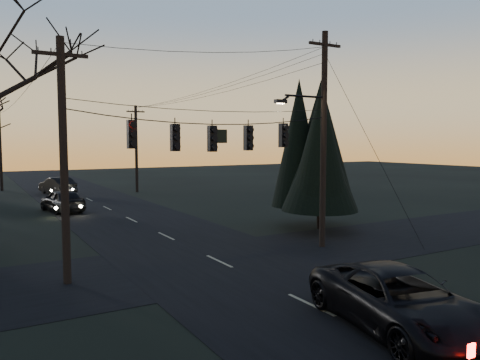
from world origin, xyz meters
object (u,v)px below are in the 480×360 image
utility_pole_right (322,247)px  sedan_oncoming_a (62,201)px  utility_pole_far_r (137,192)px  suv_near (400,301)px  utility_pole_far_l (2,191)px  utility_pole_left (68,284)px  evergreen_right (321,146)px  sedan_oncoming_b (57,186)px

utility_pole_right → sedan_oncoming_a: 19.79m
utility_pole_far_r → suv_near: utility_pole_far_r is taller
utility_pole_far_l → utility_pole_left: bearing=-90.0°
utility_pole_right → utility_pole_left: utility_pole_right is taller
utility_pole_right → utility_pole_left: bearing=180.0°
utility_pole_right → utility_pole_left: 11.50m
evergreen_right → utility_pole_far_r: bearing=96.9°
utility_pole_far_r → suv_near: 36.99m
suv_near → sedan_oncoming_b: 38.63m
suv_near → sedan_oncoming_a: sedan_oncoming_a is taller
sedan_oncoming_a → sedan_oncoming_b: 12.22m
sedan_oncoming_a → sedan_oncoming_b: size_ratio=0.98×
utility_pole_far_r → sedan_oncoming_b: utility_pole_far_r is taller
utility_pole_right → utility_pole_far_r: utility_pole_right is taller
utility_pole_left → utility_pole_far_r: size_ratio=1.00×
sedan_oncoming_b → utility_pole_right: bearing=88.5°
suv_near → sedan_oncoming_b: bearing=104.6°
utility_pole_right → utility_pole_far_l: utility_pole_right is taller
utility_pole_far_l → evergreen_right: 35.71m
utility_pole_right → utility_pole_far_l: bearing=107.7°
suv_near → sedan_oncoming_b: (-2.43, 38.56, 0.00)m
utility_pole_right → suv_near: (-4.70, -8.68, 0.80)m
utility_pole_far_l → sedan_oncoming_b: utility_pole_far_l is taller
utility_pole_right → suv_near: size_ratio=1.74×
sedan_oncoming_b → utility_pole_far_l: bearing=-69.4°
utility_pole_left → utility_pole_far_l: bearing=90.0°
sedan_oncoming_a → evergreen_right: bearing=120.0°
utility_pole_left → suv_near: size_ratio=1.47×
utility_pole_right → utility_pole_far_r: size_ratio=1.18×
utility_pole_right → utility_pole_left: (-11.50, 0.00, 0.00)m
evergreen_right → sedan_oncoming_b: 28.34m
utility_pole_right → sedan_oncoming_b: size_ratio=2.05×
evergreen_right → sedan_oncoming_b: size_ratio=1.70×
suv_near → utility_pole_left: bearing=139.0°
sedan_oncoming_a → sedan_oncoming_b: bearing=-107.0°
utility_pole_left → evergreen_right: (14.45, 3.70, 4.74)m
utility_pole_far_r → suv_near: size_ratio=1.47×
utility_pole_right → utility_pole_left: size_ratio=1.18×
utility_pole_far_r → utility_pole_far_l: size_ratio=1.06×
evergreen_right → suv_near: evergreen_right is taller
sedan_oncoming_a → utility_pole_far_r: bearing=-140.0°
evergreen_right → sedan_oncoming_a: (-11.65, 14.07, -3.93)m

